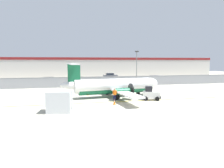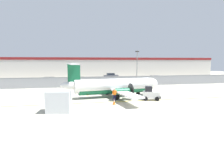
{
  "view_description": "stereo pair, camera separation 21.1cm",
  "coord_description": "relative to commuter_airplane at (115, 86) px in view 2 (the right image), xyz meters",
  "views": [
    {
      "loc": [
        -7.59,
        -22.7,
        5.23
      ],
      "look_at": [
        -1.1,
        6.6,
        1.8
      ],
      "focal_mm": 32.0,
      "sensor_mm": 36.0,
      "label": 1
    },
    {
      "loc": [
        -7.38,
        -22.74,
        5.23
      ],
      "look_at": [
        -1.1,
        6.6,
        1.8
      ],
      "focal_mm": 32.0,
      "sensor_mm": 36.0,
      "label": 2
    }
  ],
  "objects": [
    {
      "name": "ground_plane",
      "position": [
        0.83,
        -3.64,
        -1.6
      ],
      "size": [
        140.0,
        140.0,
        0.01
      ],
      "color": "#B2AD99"
    },
    {
      "name": "perimeter_fence",
      "position": [
        0.83,
        12.36,
        -0.49
      ],
      "size": [
        98.0,
        0.1,
        2.1
      ],
      "color": "gray",
      "rests_on": "ground"
    },
    {
      "name": "parking_lot_strip",
      "position": [
        0.83,
        23.86,
        -1.54
      ],
      "size": [
        98.0,
        17.0,
        0.12
      ],
      "color": "#38383A",
      "rests_on": "ground"
    },
    {
      "name": "background_building",
      "position": [
        0.83,
        42.35,
        1.66
      ],
      "size": [
        91.0,
        8.1,
        6.5
      ],
      "color": "beige",
      "rests_on": "ground"
    },
    {
      "name": "commuter_airplane",
      "position": [
        0.0,
        0.0,
        0.0
      ],
      "size": [
        15.03,
        16.07,
        4.92
      ],
      "rotation": [
        0.0,
        0.0,
        0.12
      ],
      "color": "white",
      "rests_on": "ground"
    },
    {
      "name": "baggage_tug",
      "position": [
        4.14,
        -3.45,
        -0.75
      ],
      "size": [
        2.56,
        1.97,
        1.88
      ],
      "rotation": [
        0.0,
        0.0,
        -0.33
      ],
      "color": "silver",
      "rests_on": "ground"
    },
    {
      "name": "ground_crew_worker",
      "position": [
        -0.85,
        -3.26,
        -0.65
      ],
      "size": [
        0.54,
        0.36,
        1.7
      ],
      "rotation": [
        0.0,
        0.0,
        1.51
      ],
      "color": "#191E4C",
      "rests_on": "ground"
    },
    {
      "name": "cargo_container",
      "position": [
        -7.67,
        -7.34,
        -0.5
      ],
      "size": [
        2.67,
        2.34,
        2.2
      ],
      "rotation": [
        0.0,
        0.0,
        -0.15
      ],
      "color": "silver",
      "rests_on": "ground"
    },
    {
      "name": "traffic_cone_near_left",
      "position": [
        -3.91,
        2.21,
        -1.29
      ],
      "size": [
        0.36,
        0.36,
        0.64
      ],
      "color": "orange",
      "rests_on": "ground"
    },
    {
      "name": "traffic_cone_near_right",
      "position": [
        -1.33,
        -5.17,
        -1.29
      ],
      "size": [
        0.36,
        0.36,
        0.64
      ],
      "color": "orange",
      "rests_on": "ground"
    },
    {
      "name": "parked_car_0",
      "position": [
        -11.0,
        18.32,
        -0.71
      ],
      "size": [
        4.3,
        2.21,
        1.58
      ],
      "rotation": [
        0.0,
        0.0,
        -0.06
      ],
      "color": "#19662D",
      "rests_on": "parking_lot_strip"
    },
    {
      "name": "parked_car_1",
      "position": [
        -4.28,
        17.37,
        -0.71
      ],
      "size": [
        4.29,
        2.19,
        1.58
      ],
      "rotation": [
        0.0,
        0.0,
        0.06
      ],
      "color": "red",
      "rests_on": "parking_lot_strip"
    },
    {
      "name": "parked_car_2",
      "position": [
        5.65,
        30.14,
        -0.71
      ],
      "size": [
        4.21,
        2.01,
        1.58
      ],
      "rotation": [
        0.0,
        0.0,
        0.0
      ],
      "color": "slate",
      "rests_on": "parking_lot_strip"
    },
    {
      "name": "parked_car_3",
      "position": [
        14.4,
        17.94,
        -0.71
      ],
      "size": [
        4.23,
        2.07,
        1.58
      ],
      "rotation": [
        0.0,
        0.0,
        3.12
      ],
      "color": "#B28C19",
      "rests_on": "parking_lot_strip"
    },
    {
      "name": "apron_light_pole",
      "position": [
        6.65,
        9.48,
        2.7
      ],
      "size": [
        0.7,
        0.3,
        7.27
      ],
      "color": "slate",
      "rests_on": "ground"
    }
  ]
}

